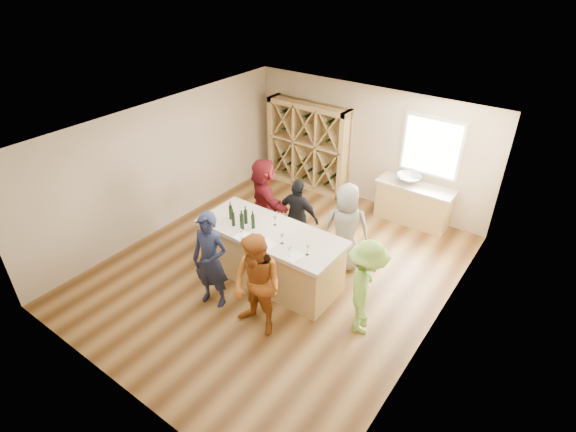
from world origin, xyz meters
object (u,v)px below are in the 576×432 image
Objects in this scene: person_far_mid at (298,216)px; wine_bottle_c at (246,217)px; wine_bottle_d at (242,222)px; wine_rack at (308,146)px; wine_bottle_b at (233,219)px; person_near_right at (257,286)px; person_far_right at (346,228)px; sink at (408,179)px; person_far_left at (264,198)px; tasting_counter_base at (271,257)px; person_near_left at (211,260)px; wine_bottle_e at (253,221)px; person_server at (366,288)px; wine_bottle_a at (231,212)px.

wine_bottle_c is at bearing 69.09° from person_far_mid.
wine_bottle_c is at bearing 111.05° from wine_bottle_d.
wine_rack is 8.25× the size of wine_bottle_b.
person_far_right is at bearing 86.98° from person_near_right.
sink is at bearing -126.01° from person_far_right.
person_far_right is 1.01× the size of person_far_left.
tasting_counter_base is 1.25m from person_near_left.
person_far_mid is at bearing 69.25° from wine_bottle_b.
wine_bottle_c is at bearing -114.76° from sink.
wine_bottle_e is at bearing 153.72° from person_far_left.
sink is 0.34× the size of person_far_mid.
person_far_right reaches higher than sink.
person_far_left reaches higher than sink.
wine_bottle_b is 0.17× the size of person_far_mid.
person_server is at bearing -46.09° from wine_rack.
wine_bottle_b is at bearing -124.51° from wine_bottle_c.
person_near_right is 1.01× the size of person_far_right.
person_far_right reaches higher than wine_bottle_d.
person_far_mid is (0.50, 1.33, -0.42)m from wine_bottle_b.
tasting_counter_base is at bearing 21.68° from wine_bottle_b.
person_far_left is at bearing 121.23° from wine_bottle_e.
person_far_right reaches higher than wine_bottle_c.
tasting_counter_base is 1.44× the size of person_near_right.
person_far_left is (-0.63, 1.41, -0.35)m from wine_bottle_d.
person_server is 2.45m from person_far_mid.
wine_bottle_e is at bearing 23.49° from wine_bottle_b.
wine_bottle_c is 1.02× the size of wine_bottle_e.
person_far_left reaches higher than wine_bottle_a.
person_server is at bearing 99.74° from person_far_right.
person_far_left is at bearing 100.48° from wine_bottle_a.
wine_bottle_b is 0.15× the size of person_near_left.
tasting_counter_base is 1.44× the size of person_near_left.
wine_bottle_a is 1.33m from person_far_left.
person_near_right is (1.46, -1.03, -0.31)m from wine_bottle_a.
person_server reaches higher than tasting_counter_base.
wine_bottle_a is at bearing 148.95° from person_near_right.
wine_bottle_d is at bearing 1.06° from wine_bottle_b.
person_near_right is at bearing 158.88° from person_far_left.
person_far_right is (1.43, 1.19, -0.33)m from wine_bottle_c.
person_near_left is at bearing 28.08° from person_far_right.
wine_bottle_c is 1.60m from person_near_right.
tasting_counter_base is 8.60× the size of wine_bottle_d.
sink is at bearing -100.68° from person_far_left.
wine_bottle_b is 0.16× the size of person_server.
person_server reaches higher than wine_bottle_c.
wine_rack reaches higher than wine_bottle_a.
wine_bottle_d reaches higher than wine_bottle_a.
person_near_right is (0.63, -1.15, 0.40)m from tasting_counter_base.
person_near_right is 2.86m from person_far_left.
wine_bottle_b is 2.11m from person_far_right.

